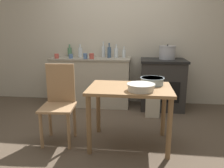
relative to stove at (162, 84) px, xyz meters
The scene contains 20 objects.
ground_plane 1.56m from the stove, 123.89° to the right, with size 14.00×14.00×0.00m, color brown.
wall_back 1.22m from the stove, 157.47° to the left, with size 8.00×0.07×2.55m.
counter_cabinet 1.32m from the stove, behind, with size 1.47×0.57×0.90m.
stove is the anchor object (origin of this frame).
work_table 1.54m from the stove, 110.10° to the right, with size 0.98×0.67×0.73m.
chair 2.01m from the stove, 134.71° to the right, with size 0.43×0.43×0.98m.
flour_sack 0.57m from the stove, 111.55° to the right, with size 0.23×0.16×0.40m, color beige.
stock_pot 0.57m from the stove, 38.55° to the left, with size 0.29×0.29×0.26m.
mixing_bowl_large 1.67m from the stove, 104.12° to the right, with size 0.31×0.31×0.08m.
mixing_bowl_small 1.36m from the stove, 101.42° to the right, with size 0.29×0.29×0.09m.
bottle_far_left 1.13m from the stove, behind, with size 0.07×0.07×0.27m.
bottle_left 0.91m from the stove, 167.21° to the left, with size 0.06×0.06×0.21m.
bottle_mid_left 1.63m from the stove, behind, with size 0.07×0.07×0.25m.
bottle_center_left 1.88m from the stove, behind, with size 0.08×0.08×0.23m.
bottle_center 1.26m from the stove, behind, with size 0.06×0.06×0.29m.
bottle_center_right 1.02m from the stove, behind, with size 0.07×0.07×0.25m.
cup_mid_right 1.48m from the stove, behind, with size 0.07×0.07×0.10m, color #4C6B99.
cup_right 1.73m from the stove, behind, with size 0.08×0.08×0.08m, color #4C6B99.
cup_far_right 1.98m from the stove, behind, with size 0.08×0.08×0.08m, color #B74C42.
cup_end_right 1.37m from the stove, behind, with size 0.08×0.08×0.10m, color #B74C42.
Camera 1 is at (0.40, -2.71, 1.36)m, focal length 35.00 mm.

